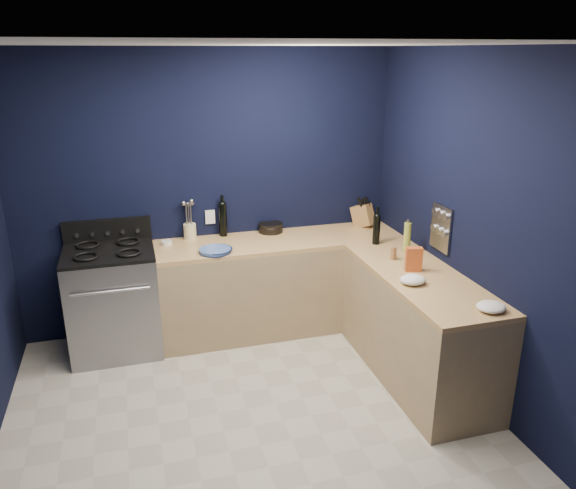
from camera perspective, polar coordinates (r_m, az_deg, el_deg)
name	(u,v)px	position (r m, az deg, el deg)	size (l,w,h in m)	color
floor	(254,427)	(4.25, -3.55, -18.14)	(3.50, 3.50, 0.02)	#A9A695
ceiling	(244,42)	(3.37, -4.52, 19.94)	(3.50, 3.50, 0.02)	silver
wall_back	(209,194)	(5.26, -8.12, 5.17)	(3.50, 0.02, 2.60)	black
wall_right	(486,234)	(4.30, 19.56, 1.02)	(0.02, 3.50, 2.60)	black
wall_front	(355,424)	(2.11, 6.87, -17.80)	(3.50, 0.02, 2.60)	black
cab_back	(280,286)	(5.35, -0.79, -4.23)	(2.30, 0.63, 0.86)	#9D835C
top_back	(280,241)	(5.19, -0.81, 0.33)	(2.30, 0.63, 0.04)	olive
cab_right	(417,329)	(4.69, 13.08, -8.39)	(0.63, 1.67, 0.86)	#9D835C
top_right	(422,277)	(4.50, 13.51, -3.30)	(0.63, 1.67, 0.04)	olive
gas_range	(114,302)	(5.17, -17.38, -5.68)	(0.76, 0.66, 0.92)	gray
oven_door	(114,319)	(4.89, -17.39, -7.31)	(0.59, 0.02, 0.42)	black
cooktop	(108,252)	(5.00, -17.92, -0.74)	(0.76, 0.66, 0.03)	black
backguard	(107,230)	(5.25, -18.00, 1.42)	(0.76, 0.06, 0.20)	black
spice_panel	(441,228)	(4.76, 15.40, 1.64)	(0.02, 0.28, 0.38)	gray
wall_outlet	(210,217)	(5.30, -7.97, 2.81)	(0.09, 0.02, 0.13)	white
plate_stack	(215,251)	(4.88, -7.47, -0.62)	(0.28, 0.28, 0.03)	#365FA1
ramekin	(167,243)	(5.15, -12.30, 0.18)	(0.10, 0.10, 0.04)	white
utensil_crock	(190,231)	(5.26, -10.00, 1.34)	(0.12, 0.12, 0.14)	beige
wine_bottle_back	(223,220)	(5.28, -6.67, 2.53)	(0.08, 0.08, 0.31)	black
lemon_basket	(271,227)	(5.38, -1.79, 1.75)	(0.23, 0.23, 0.09)	black
knife_block	(363,215)	(5.61, 7.66, 2.96)	(0.12, 0.19, 0.21)	olive
wine_bottle_right	(376,230)	(5.08, 9.04, 1.50)	(0.07, 0.07, 0.27)	black
oil_bottle	(407,238)	(4.92, 12.08, 0.70)	(0.06, 0.06, 0.27)	#909E39
spice_jar_near	(393,253)	(4.75, 10.74, -0.88)	(0.05, 0.05, 0.11)	olive
spice_jar_far	(407,266)	(4.53, 12.13, -2.12)	(0.05, 0.05, 0.09)	olive
crouton_bag	(414,259)	(4.53, 12.72, -1.48)	(0.13, 0.06, 0.19)	red
towel_front	(413,280)	(4.30, 12.65, -3.53)	(0.20, 0.17, 0.07)	white
towel_end	(491,307)	(4.02, 20.06, -6.01)	(0.20, 0.18, 0.06)	white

